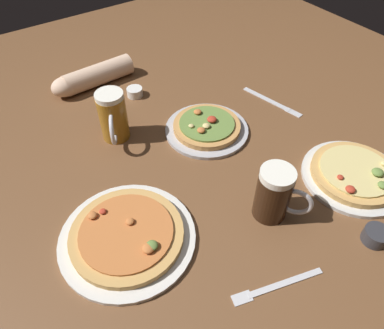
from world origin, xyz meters
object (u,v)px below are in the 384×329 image
(pizza_plate_far, at_px, (207,127))
(beer_mug_amber, at_px, (113,117))
(diner_arm, at_px, (90,78))
(beer_mug_dark, at_px, (275,194))
(fork_left, at_px, (276,286))
(pizza_plate_side, at_px, (127,236))
(ramekin_butter, at_px, (135,92))
(pizza_plate_near, at_px, (355,174))
(knife_right, at_px, (272,102))
(ramekin_sauce, at_px, (376,236))

(pizza_plate_far, bearing_deg, beer_mug_amber, 150.56)
(diner_arm, bearing_deg, beer_mug_dark, -80.02)
(pizza_plate_far, relative_size, fork_left, 1.24)
(pizza_plate_side, distance_m, diner_arm, 0.70)
(ramekin_butter, bearing_deg, pizza_plate_near, -66.05)
(beer_mug_dark, distance_m, beer_mug_amber, 0.54)
(pizza_plate_side, xyz_separation_m, knife_right, (0.69, 0.21, -0.01))
(beer_mug_dark, relative_size, diner_arm, 0.49)
(pizza_plate_near, height_order, beer_mug_amber, beer_mug_amber)
(pizza_plate_near, height_order, knife_right, pizza_plate_near)
(fork_left, bearing_deg, beer_mug_dark, 50.09)
(beer_mug_amber, bearing_deg, pizza_plate_near, -49.07)
(diner_arm, bearing_deg, fork_left, -89.28)
(beer_mug_amber, height_order, knife_right, beer_mug_amber)
(beer_mug_dark, relative_size, ramekin_butter, 2.71)
(fork_left, bearing_deg, beer_mug_amber, 95.55)
(pizza_plate_far, distance_m, beer_mug_amber, 0.30)
(pizza_plate_far, xyz_separation_m, ramekin_sauce, (0.09, -0.56, 0.00))
(beer_mug_dark, distance_m, diner_arm, 0.83)
(beer_mug_dark, xyz_separation_m, ramekin_sauce, (0.15, -0.21, -0.06))
(pizza_plate_near, distance_m, pizza_plate_side, 0.65)
(pizza_plate_near, distance_m, ramekin_sauce, 0.21)
(ramekin_butter, height_order, knife_right, ramekin_butter)
(pizza_plate_side, bearing_deg, pizza_plate_far, 28.47)
(pizza_plate_near, height_order, ramekin_butter, pizza_plate_near)
(knife_right, height_order, diner_arm, diner_arm)
(beer_mug_amber, height_order, diner_arm, beer_mug_amber)
(ramekin_butter, distance_m, diner_arm, 0.18)
(knife_right, relative_size, diner_arm, 0.77)
(pizza_plate_near, height_order, beer_mug_dark, beer_mug_dark)
(pizza_plate_far, xyz_separation_m, pizza_plate_side, (-0.40, -0.22, 0.00))
(ramekin_sauce, bearing_deg, beer_mug_dark, 126.23)
(ramekin_butter, distance_m, fork_left, 0.83)
(pizza_plate_near, xyz_separation_m, ramekin_butter, (-0.32, 0.71, -0.00))
(pizza_plate_side, xyz_separation_m, fork_left, (0.21, -0.30, -0.01))
(ramekin_sauce, bearing_deg, pizza_plate_side, 145.04)
(pizza_plate_side, distance_m, fork_left, 0.37)
(ramekin_butter, xyz_separation_m, knife_right, (0.38, -0.32, -0.01))
(pizza_plate_far, distance_m, beer_mug_dark, 0.37)
(diner_arm, bearing_deg, pizza_plate_far, -66.20)
(pizza_plate_side, distance_m, beer_mug_amber, 0.40)
(pizza_plate_side, xyz_separation_m, beer_mug_dark, (0.34, -0.14, 0.06))
(beer_mug_dark, relative_size, beer_mug_amber, 0.95)
(pizza_plate_far, xyz_separation_m, beer_mug_dark, (-0.06, -0.36, 0.06))
(ramekin_butter, bearing_deg, diner_arm, 125.89)
(pizza_plate_near, xyz_separation_m, beer_mug_amber, (-0.47, 0.55, 0.06))
(pizza_plate_side, bearing_deg, ramekin_butter, 59.84)
(beer_mug_dark, distance_m, ramekin_sauce, 0.26)
(ramekin_sauce, relative_size, ramekin_butter, 1.09)
(beer_mug_amber, bearing_deg, pizza_plate_far, -29.44)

